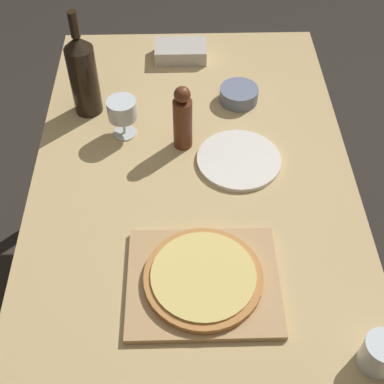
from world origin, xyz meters
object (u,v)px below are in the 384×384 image
(pepper_mill, at_px, (183,119))
(wine_glass, at_px, (122,111))
(wine_bottle, at_px, (83,74))
(small_bowl, at_px, (239,95))
(pizza, at_px, (203,277))

(pepper_mill, height_order, wine_glass, pepper_mill)
(wine_bottle, relative_size, wine_glass, 2.74)
(small_bowl, bearing_deg, wine_glass, -157.37)
(pizza, relative_size, wine_bottle, 0.83)
(small_bowl, bearing_deg, wine_bottle, -175.95)
(wine_bottle, height_order, small_bowl, wine_bottle)
(wine_glass, height_order, small_bowl, wine_glass)
(wine_bottle, xyz_separation_m, small_bowl, (0.49, 0.03, -0.12))
(pepper_mill, bearing_deg, small_bowl, 47.90)
(wine_bottle, height_order, pepper_mill, wine_bottle)
(pizza, bearing_deg, wine_glass, 112.14)
(pizza, distance_m, wine_glass, 0.60)
(pizza, relative_size, wine_glass, 2.27)
(wine_bottle, bearing_deg, pepper_mill, -29.56)
(wine_bottle, height_order, wine_glass, wine_bottle)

